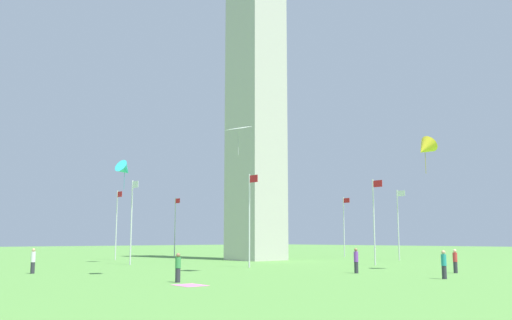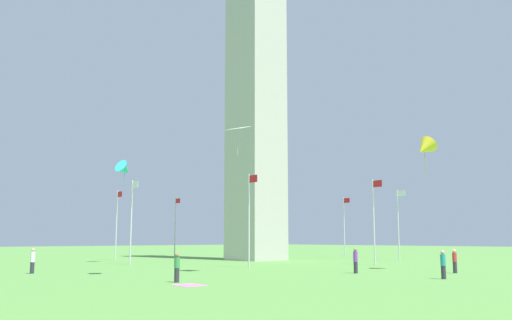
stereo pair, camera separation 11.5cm
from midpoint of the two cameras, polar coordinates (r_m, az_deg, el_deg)
name	(u,v)px [view 1 (the left image)]	position (r m, az deg, el deg)	size (l,w,h in m)	color
ground_plane	(256,260)	(64.65, -0.05, -10.30)	(260.00, 260.00, 0.00)	#548C3D
obelisk_monument	(256,59)	(68.14, -0.05, 10.41)	(5.30, 5.30, 48.23)	#B7B2A8
flagpole_n	(374,218)	(53.76, 12.06, -5.84)	(1.12, 0.14, 8.09)	silver
flagpole_ne	(398,221)	(66.08, 14.45, -6.16)	(1.12, 0.14, 8.09)	silver
flagpole_e	(344,224)	(76.72, 9.05, -6.55)	(1.12, 0.14, 8.09)	silver
flagpole_se	(260,225)	(80.99, 0.40, -6.72)	(1.12, 0.14, 8.09)	silver
flagpole_s	(175,224)	(77.41, -8.38, -6.57)	(1.12, 0.14, 8.09)	silver
flagpole_sw	(117,222)	(67.21, -14.23, -6.19)	(1.12, 0.14, 8.09)	silver
flagpole_w	(132,218)	(54.74, -12.76, -5.86)	(1.12, 0.14, 8.09)	silver
flagpole_nw	(250,216)	(48.20, -0.71, -5.78)	(1.12, 0.14, 8.09)	silver
person_green_shirt	(178,268)	(32.29, -8.16, -10.96)	(0.32, 0.32, 1.65)	#2D2D38
person_teal_shirt	(444,265)	(36.51, 18.74, -10.20)	(0.32, 0.32, 1.75)	#2D2D38
person_red_shirt	(455,261)	(42.98, 19.80, -9.80)	(0.32, 0.32, 1.71)	#2D2D38
person_purple_shirt	(356,261)	(40.92, 10.22, -10.20)	(0.32, 0.32, 1.79)	#2D2D38
person_white_shirt	(33,261)	(43.00, -22.10, -9.64)	(0.32, 0.32, 1.78)	#2D2D38
kite_cyan_delta	(125,169)	(59.74, -13.46, -0.95)	(1.98, 2.26, 3.07)	#33C6D1
kite_white_diamond	(238,129)	(40.75, -1.92, 3.21)	(1.69, 1.65, 2.20)	white
kite_yellow_delta	(425,148)	(45.86, 16.97, 1.17)	(1.85, 2.20, 3.01)	yellow
picnic_blanket_near_first_person	(190,285)	(30.33, -6.96, -12.71)	(1.80, 1.40, 0.01)	pink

